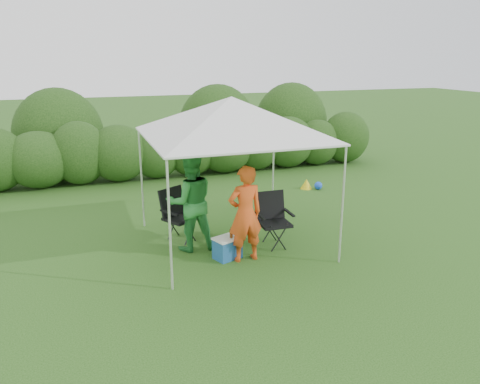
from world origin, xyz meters
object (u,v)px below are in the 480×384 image
object	(u,v)px
canopy	(232,117)
man	(245,214)
cooler	(227,248)
chair_left	(177,211)
woman	(191,202)
chair_right	(273,216)

from	to	relation	value
canopy	man	size ratio (longest dim) A/B	1.78
man	cooler	world-z (taller)	man
chair_left	man	bearing A→B (deg)	-86.49
man	woman	world-z (taller)	woman
canopy	cooler	xyz separation A→B (m)	(-0.32, -0.67, -2.26)
chair_left	cooler	distance (m)	1.42
chair_right	man	size ratio (longest dim) A/B	0.59
chair_right	woman	size ratio (longest dim) A/B	0.55
canopy	chair_left	xyz separation A→B (m)	(-0.97, 0.53, -1.87)
chair_right	man	xyz separation A→B (m)	(-0.75, -0.51, 0.29)
woman	chair_left	bearing A→B (deg)	-74.08
woman	canopy	bearing A→B (deg)	-176.57
canopy	cooler	size ratio (longest dim) A/B	5.44
canopy	cooler	bearing A→B (deg)	-115.36
chair_right	canopy	bearing A→B (deg)	156.59
chair_right	woman	bearing A→B (deg)	170.53
chair_left	woman	distance (m)	0.67
woman	chair_right	bearing A→B (deg)	170.17
chair_left	cooler	world-z (taller)	chair_left
canopy	woman	size ratio (longest dim) A/B	1.66
chair_right	man	distance (m)	0.95
chair_right	man	bearing A→B (deg)	-144.13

